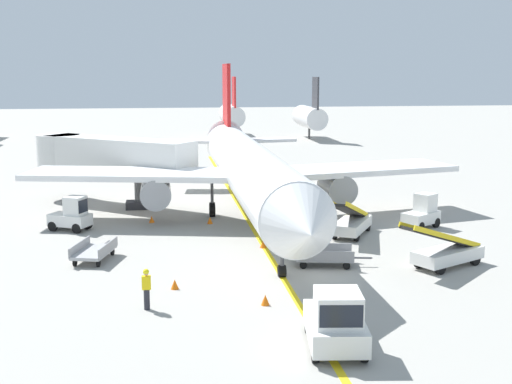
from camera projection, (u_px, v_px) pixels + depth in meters
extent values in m
plane|color=#9E9B93|center=(310.00, 274.00, 31.18)|extent=(300.00, 300.00, 0.00)
cube|color=yellow|center=(265.00, 248.00, 35.85)|extent=(0.40, 80.00, 0.01)
cylinder|color=white|center=(249.00, 169.00, 41.42)|extent=(3.34, 30.00, 3.30)
cone|color=white|center=(304.00, 228.00, 25.65)|extent=(3.24, 2.40, 3.23)
cone|color=white|center=(224.00, 137.00, 57.32)|extent=(3.14, 2.80, 3.14)
cube|color=white|center=(357.00, 169.00, 44.01)|extent=(13.63, 6.99, 0.36)
cylinder|color=gray|center=(337.00, 187.00, 42.99)|extent=(1.90, 3.20, 1.90)
cube|color=white|center=(129.00, 174.00, 41.90)|extent=(13.63, 7.02, 0.36)
cylinder|color=gray|center=(156.00, 192.00, 41.34)|extent=(1.90, 3.20, 1.90)
cube|color=red|center=(226.00, 96.00, 54.33)|extent=(0.28, 4.00, 5.20)
cube|color=white|center=(263.00, 140.00, 55.02)|extent=(5.45, 2.90, 0.24)
cube|color=white|center=(191.00, 141.00, 54.17)|extent=(5.46, 2.91, 0.24)
cylinder|color=#4C4C51|center=(282.00, 244.00, 30.57)|extent=(0.20, 0.20, 3.12)
cylinder|color=black|center=(282.00, 271.00, 30.79)|extent=(0.35, 0.56, 0.56)
cylinder|color=#4C4C51|center=(278.00, 192.00, 44.02)|extent=(0.20, 0.20, 3.12)
cylinder|color=black|center=(278.00, 208.00, 44.21)|extent=(0.35, 0.96, 0.96)
cylinder|color=#4C4C51|center=(212.00, 193.00, 43.40)|extent=(0.20, 0.20, 3.12)
cylinder|color=black|center=(212.00, 209.00, 43.59)|extent=(0.35, 0.96, 0.96)
cube|color=black|center=(294.00, 209.00, 27.54)|extent=(2.81, 1.00, 0.60)
cube|color=silver|center=(117.00, 156.00, 46.58)|extent=(11.09, 9.39, 2.50)
cylinder|color=silver|center=(59.00, 151.00, 49.33)|extent=(3.20, 3.20, 2.50)
cylinder|color=#59595B|center=(139.00, 192.00, 46.14)|extent=(0.56, 0.56, 2.35)
cube|color=#333338|center=(139.00, 205.00, 46.31)|extent=(1.80, 1.40, 0.50)
cube|color=silver|center=(335.00, 327.00, 22.89)|extent=(2.35, 3.81, 0.80)
cube|color=silver|center=(338.00, 308.00, 22.10)|extent=(1.72, 1.80, 1.10)
cube|color=black|center=(341.00, 316.00, 21.34)|extent=(1.42, 0.26, 0.77)
cylinder|color=black|center=(364.00, 353.00, 21.73)|extent=(0.30, 0.62, 0.60)
cylinder|color=black|center=(315.00, 353.00, 21.71)|extent=(0.30, 0.62, 0.60)
cylinder|color=black|center=(352.00, 324.00, 24.21)|extent=(0.30, 0.62, 0.60)
cylinder|color=black|center=(308.00, 325.00, 24.19)|extent=(0.30, 0.62, 0.60)
cube|color=silver|center=(70.00, 220.00, 39.81)|extent=(2.73, 2.24, 0.70)
cube|color=silver|center=(75.00, 206.00, 39.51)|extent=(1.43, 1.42, 1.10)
cube|color=black|center=(83.00, 206.00, 39.35)|extent=(0.51, 0.91, 0.77)
cylinder|color=black|center=(87.00, 224.00, 40.12)|extent=(0.63, 0.47, 0.60)
cylinder|color=black|center=(77.00, 228.00, 39.09)|extent=(0.63, 0.47, 0.60)
cylinder|color=black|center=(64.00, 222.00, 40.65)|extent=(0.63, 0.47, 0.60)
cylinder|color=black|center=(53.00, 226.00, 39.62)|extent=(0.63, 0.47, 0.60)
cube|color=silver|center=(421.00, 218.00, 40.40)|extent=(2.72, 2.41, 0.70)
cube|color=silver|center=(425.00, 202.00, 40.51)|extent=(1.47, 1.46, 1.10)
cube|color=black|center=(430.00, 201.00, 40.85)|extent=(0.60, 0.86, 0.77)
cylinder|color=black|center=(421.00, 220.00, 41.41)|extent=(0.62, 0.51, 0.60)
cylinder|color=black|center=(436.00, 223.00, 40.60)|extent=(0.62, 0.51, 0.60)
cylinder|color=black|center=(405.00, 224.00, 40.31)|extent=(0.62, 0.51, 0.60)
cylinder|color=black|center=(420.00, 227.00, 39.50)|extent=(0.62, 0.51, 0.60)
cube|color=silver|center=(352.00, 225.00, 38.66)|extent=(3.25, 4.03, 0.60)
cylinder|color=black|center=(357.00, 236.00, 37.26)|extent=(0.50, 0.63, 0.60)
cylinder|color=black|center=(335.00, 234.00, 37.75)|extent=(0.50, 0.63, 0.60)
cylinder|color=black|center=(368.00, 226.00, 39.67)|extent=(0.50, 0.63, 0.60)
cylinder|color=black|center=(347.00, 224.00, 40.16)|extent=(0.50, 0.63, 0.60)
cube|color=black|center=(350.00, 211.00, 37.94)|extent=(3.36, 4.74, 1.76)
cube|color=yellow|center=(357.00, 210.00, 37.75)|extent=(2.67, 4.33, 1.84)
cube|color=yellow|center=(342.00, 208.00, 38.10)|extent=(2.67, 4.33, 1.84)
cube|color=silver|center=(448.00, 255.00, 32.36)|extent=(4.06, 3.08, 0.60)
cylinder|color=black|center=(440.00, 268.00, 31.14)|extent=(0.63, 0.47, 0.60)
cylinder|color=black|center=(419.00, 262.00, 32.16)|extent=(0.63, 0.47, 0.60)
cylinder|color=black|center=(475.00, 259.00, 32.66)|extent=(0.63, 0.47, 0.60)
cylinder|color=black|center=(454.00, 253.00, 33.68)|extent=(0.63, 0.47, 0.60)
cube|color=black|center=(441.00, 238.00, 31.84)|extent=(4.85, 3.09, 1.76)
cube|color=yellow|center=(449.00, 237.00, 31.46)|extent=(4.50, 2.38, 1.84)
cube|color=yellow|center=(433.00, 233.00, 32.18)|extent=(4.50, 2.38, 1.84)
cube|color=#A5A5A8|center=(324.00, 257.00, 32.55)|extent=(3.04, 2.02, 0.16)
cube|color=#4C4C51|center=(362.00, 258.00, 32.46)|extent=(0.90, 0.25, 0.08)
cylinder|color=#4C4C51|center=(371.00, 258.00, 32.44)|extent=(0.12, 0.12, 0.05)
cube|color=gray|center=(324.00, 248.00, 33.24)|extent=(2.76, 0.61, 0.50)
cube|color=gray|center=(325.00, 256.00, 31.77)|extent=(2.76, 0.61, 0.50)
cylinder|color=black|center=(345.00, 259.00, 33.13)|extent=(0.38, 0.19, 0.36)
cylinder|color=black|center=(347.00, 266.00, 31.95)|extent=(0.38, 0.19, 0.36)
cylinder|color=black|center=(303.00, 258.00, 33.24)|extent=(0.38, 0.19, 0.36)
cylinder|color=black|center=(303.00, 265.00, 32.06)|extent=(0.38, 0.19, 0.36)
cube|color=#A5A5A8|center=(94.00, 252.00, 33.43)|extent=(2.17, 3.09, 0.16)
cube|color=#4C4C51|center=(106.00, 243.00, 35.24)|extent=(0.31, 0.89, 0.08)
cylinder|color=#4C4C51|center=(109.00, 241.00, 35.68)|extent=(0.12, 0.12, 0.05)
cube|color=gray|center=(80.00, 247.00, 33.47)|extent=(0.78, 2.72, 0.50)
cube|color=gray|center=(108.00, 248.00, 33.30)|extent=(0.78, 2.72, 0.50)
cylinder|color=black|center=(90.00, 251.00, 34.57)|extent=(0.21, 0.38, 0.36)
cylinder|color=black|center=(112.00, 252.00, 34.43)|extent=(0.21, 0.38, 0.36)
cylinder|color=black|center=(75.00, 262.00, 32.52)|extent=(0.21, 0.38, 0.36)
cylinder|color=black|center=(98.00, 263.00, 32.38)|extent=(0.21, 0.38, 0.36)
cylinder|color=#26262D|center=(147.00, 299.00, 26.51)|extent=(0.24, 0.24, 0.85)
cube|color=yellow|center=(146.00, 283.00, 26.39)|extent=(0.36, 0.22, 0.56)
sphere|color=tan|center=(146.00, 273.00, 26.32)|extent=(0.20, 0.20, 0.20)
sphere|color=yellow|center=(146.00, 272.00, 26.31)|extent=(0.24, 0.24, 0.24)
cone|color=orange|center=(175.00, 284.00, 29.06)|extent=(0.36, 0.36, 0.44)
cone|color=orange|center=(210.00, 220.00, 41.61)|extent=(0.36, 0.36, 0.44)
cone|color=orange|center=(152.00, 219.00, 41.93)|extent=(0.36, 0.36, 0.44)
cone|color=orange|center=(265.00, 300.00, 27.06)|extent=(0.36, 0.36, 0.44)
cone|color=orange|center=(263.00, 244.00, 35.89)|extent=(0.36, 0.36, 0.44)
cylinder|color=silver|center=(231.00, 115.00, 98.60)|extent=(3.00, 10.00, 3.00)
cylinder|color=#3F3F3F|center=(232.00, 130.00, 99.01)|extent=(0.30, 0.30, 1.60)
cube|color=red|center=(234.00, 92.00, 94.57)|extent=(0.24, 3.20, 4.40)
cylinder|color=silver|center=(309.00, 117.00, 93.83)|extent=(3.00, 10.00, 3.00)
cylinder|color=#3F3F3F|center=(309.00, 133.00, 94.24)|extent=(0.30, 0.30, 1.60)
cube|color=#333338|center=(316.00, 93.00, 89.80)|extent=(0.24, 3.20, 4.40)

